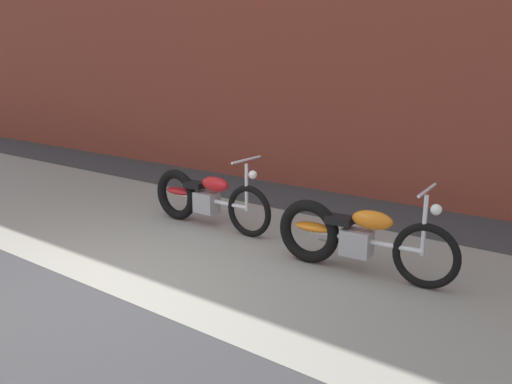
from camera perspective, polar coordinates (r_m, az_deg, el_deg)
name	(u,v)px	position (r m, az deg, el deg)	size (l,w,h in m)	color
ground_plane	(102,291)	(5.48, -16.53, -10.35)	(80.00, 80.00, 0.00)	#38383A
sidewalk_slab	(218,243)	(6.58, -4.23, -5.61)	(36.00, 3.50, 0.01)	gray
brick_building_wall	(354,12)	(9.11, 10.64, 18.77)	(36.00, 0.50, 5.99)	brown
motorcycle_red	(202,198)	(7.20, -5.90, -0.60)	(2.01, 0.58, 1.03)	black
motorcycle_orange	(350,236)	(5.69, 10.24, -4.78)	(2.01, 0.58, 1.03)	black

